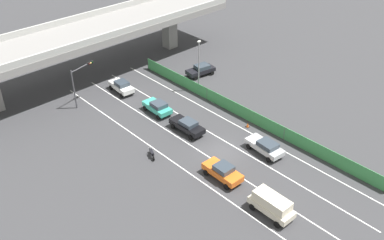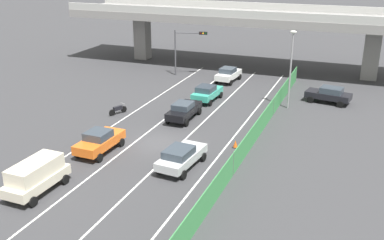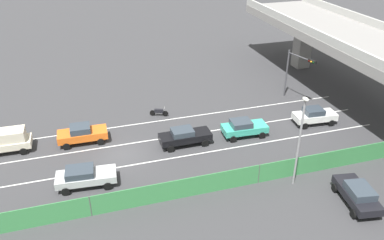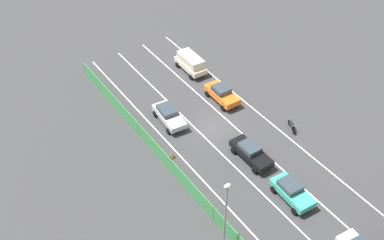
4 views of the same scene
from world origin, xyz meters
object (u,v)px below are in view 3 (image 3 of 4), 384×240
(motorcycle, at_px, (159,112))
(car_sedan_silver, at_px, (85,176))
(car_sedan_white, at_px, (314,115))
(car_sedan_black, at_px, (185,136))
(street_lamp, at_px, (300,134))
(traffic_cone, at_px, (152,190))
(car_taxi_orange, at_px, (82,133))
(parked_sedan_dark, at_px, (358,194))
(car_van_cream, at_px, (4,140))
(car_taxi_teal, at_px, (244,127))
(traffic_light, at_px, (297,67))

(motorcycle, bearing_deg, car_sedan_silver, -39.70)
(car_sedan_white, distance_m, motorcycle, 15.70)
(car_sedan_silver, relative_size, motorcycle, 2.57)
(car_sedan_black, relative_size, street_lamp, 0.63)
(motorcycle, bearing_deg, traffic_cone, -15.25)
(car_taxi_orange, xyz_separation_m, parked_sedan_dark, (14.72, 18.45, -0.02))
(motorcycle, bearing_deg, car_van_cream, -79.40)
(car_sedan_silver, height_order, parked_sedan_dark, parked_sedan_dark)
(car_sedan_black, distance_m, car_taxi_teal, 5.75)
(car_taxi_orange, relative_size, car_van_cream, 1.00)
(traffic_light, bearing_deg, car_sedan_silver, -68.76)
(car_sedan_black, relative_size, car_taxi_teal, 1.09)
(car_taxi_orange, xyz_separation_m, traffic_cone, (9.20, 4.53, -0.65))
(car_sedan_black, xyz_separation_m, traffic_cone, (6.06, -4.31, -0.61))
(car_taxi_orange, distance_m, car_sedan_silver, 6.67)
(car_taxi_orange, xyz_separation_m, car_sedan_white, (3.11, 22.30, -0.02))
(parked_sedan_dark, xyz_separation_m, street_lamp, (-3.48, -3.12, 3.59))
(street_lamp, bearing_deg, car_taxi_orange, -126.27)
(traffic_light, bearing_deg, street_lamp, -29.71)
(car_van_cream, distance_m, parked_sedan_dark, 29.23)
(car_taxi_teal, xyz_separation_m, street_lamp, (7.98, 0.74, 3.59))
(car_sedan_black, xyz_separation_m, car_taxi_teal, (0.12, 5.75, 0.01))
(car_taxi_teal, xyz_separation_m, motorcycle, (-6.32, -6.72, -0.44))
(car_taxi_teal, bearing_deg, car_taxi_orange, -102.61)
(street_lamp, bearing_deg, parked_sedan_dark, 41.92)
(car_taxi_teal, height_order, parked_sedan_dark, car_taxi_teal)
(motorcycle, height_order, parked_sedan_dark, parked_sedan_dark)
(car_van_cream, height_order, motorcycle, car_van_cream)
(car_taxi_teal, bearing_deg, parked_sedan_dark, 18.62)
(car_sedan_white, xyz_separation_m, motorcycle, (-6.17, -14.42, -0.45))
(car_taxi_orange, bearing_deg, street_lamp, 53.73)
(car_taxi_teal, xyz_separation_m, car_sedan_white, (-0.15, 7.71, 0.01))
(parked_sedan_dark, height_order, street_lamp, street_lamp)
(car_taxi_orange, distance_m, street_lamp, 19.35)
(car_sedan_white, xyz_separation_m, street_lamp, (8.13, -6.97, 3.58))
(motorcycle, bearing_deg, traffic_light, 87.50)
(car_sedan_silver, relative_size, traffic_cone, 7.90)
(street_lamp, bearing_deg, car_van_cream, -117.89)
(car_taxi_orange, relative_size, car_taxi_teal, 1.04)
(car_sedan_black, distance_m, car_sedan_white, 13.46)
(car_sedan_black, distance_m, street_lamp, 10.99)
(car_sedan_silver, distance_m, car_sedan_white, 22.78)
(car_sedan_white, height_order, street_lamp, street_lamp)
(car_taxi_orange, xyz_separation_m, car_sedan_black, (3.14, 8.84, -0.04))
(car_van_cream, bearing_deg, car_sedan_white, 83.15)
(car_sedan_black, xyz_separation_m, car_van_cream, (-3.49, -15.43, 0.29))
(car_taxi_orange, xyz_separation_m, motorcycle, (-3.06, 7.87, -0.47))
(car_taxi_teal, xyz_separation_m, parked_sedan_dark, (11.46, 3.86, 0.00))
(car_sedan_silver, distance_m, motorcycle, 12.65)
(motorcycle, distance_m, parked_sedan_dark, 20.70)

